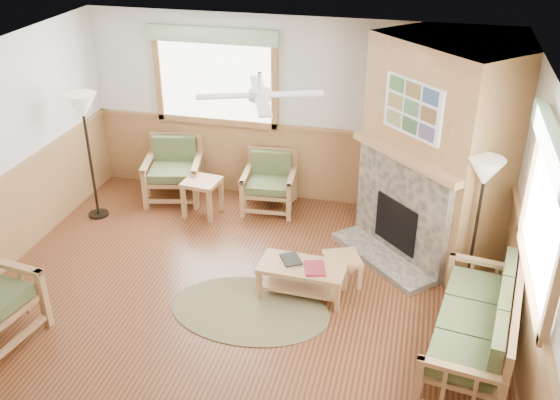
% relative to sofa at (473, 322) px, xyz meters
% --- Properties ---
extents(floor, '(6.00, 6.00, 0.01)m').
position_rel_sofa_xyz_m(floor, '(-2.55, 0.05, -0.44)').
color(floor, '#5D3119').
rests_on(floor, ground).
extents(ceiling, '(6.00, 6.00, 0.01)m').
position_rel_sofa_xyz_m(ceiling, '(-2.55, 0.05, 2.27)').
color(ceiling, white).
rests_on(ceiling, floor).
extents(wall_back, '(6.00, 0.02, 2.70)m').
position_rel_sofa_xyz_m(wall_back, '(-2.55, 3.05, 0.92)').
color(wall_back, silver).
rests_on(wall_back, floor).
extents(wall_right, '(0.02, 6.00, 2.70)m').
position_rel_sofa_xyz_m(wall_right, '(0.45, 0.05, 0.92)').
color(wall_right, silver).
rests_on(wall_right, floor).
extents(wainscot, '(6.00, 6.00, 1.10)m').
position_rel_sofa_xyz_m(wainscot, '(-2.55, 0.05, 0.12)').
color(wainscot, '#9D7040').
rests_on(wainscot, floor).
extents(fireplace, '(3.11, 3.11, 2.70)m').
position_rel_sofa_xyz_m(fireplace, '(-0.50, 2.10, 0.92)').
color(fireplace, '#9D7040').
rests_on(fireplace, floor).
extents(window_back, '(1.90, 0.16, 1.50)m').
position_rel_sofa_xyz_m(window_back, '(-3.65, 3.01, 2.10)').
color(window_back, white).
rests_on(window_back, wall_back).
extents(ceiling_fan, '(1.59, 1.59, 0.36)m').
position_rel_sofa_xyz_m(ceiling_fan, '(-2.25, 0.35, 2.23)').
color(ceiling_fan, white).
rests_on(ceiling_fan, ceiling).
extents(sofa, '(1.98, 1.05, 0.87)m').
position_rel_sofa_xyz_m(sofa, '(0.00, 0.00, 0.00)').
color(sofa, '#A97D4F').
rests_on(sofa, floor).
extents(armchair_back_left, '(0.96, 0.96, 0.90)m').
position_rel_sofa_xyz_m(armchair_back_left, '(-4.24, 2.60, 0.02)').
color(armchair_back_left, '#A97D4F').
rests_on(armchair_back_left, floor).
extents(armchair_back_right, '(0.79, 0.79, 0.81)m').
position_rel_sofa_xyz_m(armchair_back_right, '(-2.76, 2.60, -0.03)').
color(armchair_back_right, '#A97D4F').
rests_on(armchair_back_right, floor).
extents(coffee_table, '(1.01, 0.54, 0.39)m').
position_rel_sofa_xyz_m(coffee_table, '(-1.86, 0.64, -0.24)').
color(coffee_table, '#A97D4F').
rests_on(coffee_table, floor).
extents(end_table_chairs, '(0.53, 0.51, 0.54)m').
position_rel_sofa_xyz_m(end_table_chairs, '(-3.64, 2.20, -0.16)').
color(end_table_chairs, '#A97D4F').
rests_on(end_table_chairs, floor).
extents(footstool, '(0.54, 0.54, 0.36)m').
position_rel_sofa_xyz_m(footstool, '(-1.45, 0.98, -0.26)').
color(footstool, '#A97D4F').
rests_on(footstool, floor).
extents(braided_rug, '(2.39, 2.39, 0.01)m').
position_rel_sofa_xyz_m(braided_rug, '(-2.37, 0.20, -0.43)').
color(braided_rug, brown).
rests_on(braided_rug, floor).
extents(floor_lamp_left, '(0.49, 0.49, 1.82)m').
position_rel_sofa_xyz_m(floor_lamp_left, '(-5.10, 1.81, 0.48)').
color(floor_lamp_left, black).
rests_on(floor_lamp_left, floor).
extents(floor_lamp_right, '(0.51, 0.51, 1.71)m').
position_rel_sofa_xyz_m(floor_lamp_right, '(0.00, 1.14, 0.42)').
color(floor_lamp_right, black).
rests_on(floor_lamp_right, floor).
extents(book_red, '(0.29, 0.35, 0.03)m').
position_rel_sofa_xyz_m(book_red, '(-1.71, 0.59, -0.01)').
color(book_red, maroon).
rests_on(book_red, coffee_table).
extents(book_dark, '(0.31, 0.33, 0.03)m').
position_rel_sofa_xyz_m(book_dark, '(-2.01, 0.71, -0.01)').
color(book_dark, black).
rests_on(book_dark, coffee_table).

